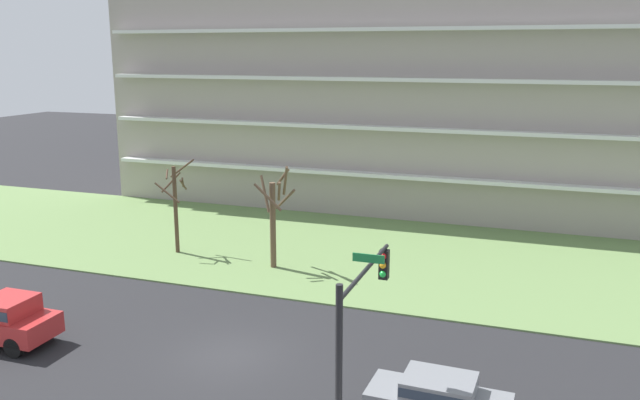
# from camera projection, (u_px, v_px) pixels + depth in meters

# --- Properties ---
(ground) EXTENTS (160.00, 160.00, 0.00)m
(ground) POSITION_uv_depth(u_px,v_px,m) (230.00, 355.00, 24.90)
(ground) COLOR #232326
(grass_lawn_strip) EXTENTS (80.00, 16.00, 0.08)m
(grass_lawn_strip) POSITION_uv_depth(u_px,v_px,m) (341.00, 251.00, 37.75)
(grass_lawn_strip) COLOR #66844C
(grass_lawn_strip) RESTS_ON ground
(apartment_building) EXTENTS (41.84, 13.93, 15.89)m
(apartment_building) POSITION_uv_depth(u_px,v_px,m) (400.00, 97.00, 49.29)
(apartment_building) COLOR #9E938C
(apartment_building) RESTS_ON ground
(tree_far_left) EXTENTS (1.75, 1.73, 5.42)m
(tree_far_left) POSITION_uv_depth(u_px,v_px,m) (176.00, 203.00, 36.81)
(tree_far_left) COLOR #4C3828
(tree_far_left) RESTS_ON ground
(tree_left) EXTENTS (1.92, 2.06, 5.64)m
(tree_left) POSITION_uv_depth(u_px,v_px,m) (274.00, 215.00, 34.23)
(tree_left) COLOR brown
(tree_left) RESTS_ON ground
(sedan_gray_center_left) EXTENTS (4.45, 1.93, 1.57)m
(sedan_gray_center_left) POSITION_uv_depth(u_px,v_px,m) (439.00, 398.00, 20.17)
(sedan_gray_center_left) COLOR slate
(sedan_gray_center_left) RESTS_ON ground
(traffic_signal_mast) EXTENTS (0.90, 4.80, 5.98)m
(traffic_signal_mast) POSITION_uv_depth(u_px,v_px,m) (358.00, 332.00, 17.31)
(traffic_signal_mast) COLOR black
(traffic_signal_mast) RESTS_ON ground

